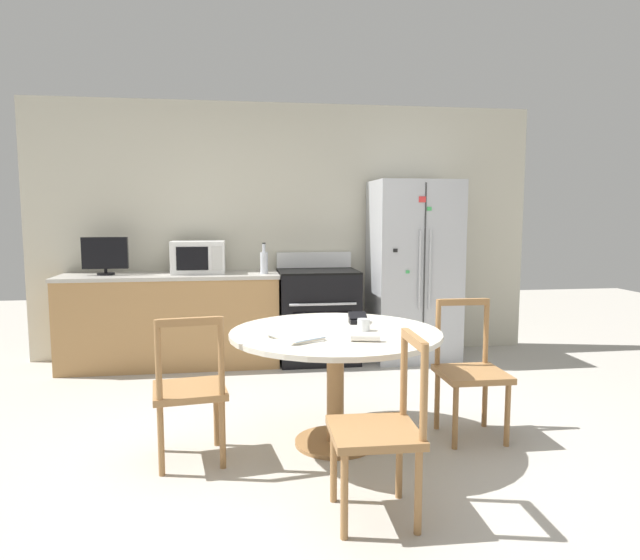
% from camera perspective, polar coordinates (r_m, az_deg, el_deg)
% --- Properties ---
extents(ground_plane, '(14.00, 14.00, 0.00)m').
position_cam_1_polar(ground_plane, '(3.68, 0.74, -17.02)').
color(ground_plane, '#B2ADA3').
extents(back_wall, '(5.20, 0.10, 2.60)m').
position_cam_1_polar(back_wall, '(6.00, -3.25, 4.93)').
color(back_wall, beige).
rests_on(back_wall, ground_plane).
extents(kitchen_counter, '(2.08, 0.64, 0.90)m').
position_cam_1_polar(kitchen_counter, '(5.75, -14.62, -3.87)').
color(kitchen_counter, '#AD7F4C').
rests_on(kitchen_counter, ground_plane).
extents(refrigerator, '(0.84, 0.72, 1.81)m').
position_cam_1_polar(refrigerator, '(5.87, 9.30, 0.93)').
color(refrigerator, '#B2B5BA').
rests_on(refrigerator, ground_plane).
extents(oven_range, '(0.78, 0.68, 1.08)m').
position_cam_1_polar(oven_range, '(5.74, -0.22, -3.49)').
color(oven_range, black).
rests_on(oven_range, ground_plane).
extents(microwave, '(0.51, 0.38, 0.32)m').
position_cam_1_polar(microwave, '(5.68, -12.05, 2.26)').
color(microwave, white).
rests_on(microwave, kitchen_counter).
extents(countertop_tv, '(0.42, 0.16, 0.36)m').
position_cam_1_polar(countertop_tv, '(5.76, -20.70, 2.39)').
color(countertop_tv, black).
rests_on(countertop_tv, kitchen_counter).
extents(counter_bottle, '(0.07, 0.07, 0.30)m').
position_cam_1_polar(counter_bottle, '(5.54, -5.62, 1.82)').
color(counter_bottle, silver).
rests_on(counter_bottle, kitchen_counter).
extents(dining_table, '(1.33, 1.33, 0.74)m').
position_cam_1_polar(dining_table, '(3.64, 1.55, -7.03)').
color(dining_table, beige).
rests_on(dining_table, ground_plane).
extents(dining_chair_left, '(0.47, 0.47, 0.90)m').
position_cam_1_polar(dining_chair_left, '(3.51, -12.90, -10.77)').
color(dining_chair_left, '#9E7042').
rests_on(dining_chair_left, ground_plane).
extents(dining_chair_right, '(0.43, 0.43, 0.90)m').
position_cam_1_polar(dining_chair_right, '(3.95, 14.79, -8.89)').
color(dining_chair_right, '#9E7042').
rests_on(dining_chair_right, ground_plane).
extents(dining_chair_near, '(0.43, 0.43, 0.90)m').
position_cam_1_polar(dining_chair_near, '(2.85, 6.04, -14.79)').
color(dining_chair_near, '#9E7042').
rests_on(dining_chair_near, ground_plane).
extents(candle_glass, '(0.08, 0.08, 0.08)m').
position_cam_1_polar(candle_glass, '(3.62, 4.39, -4.57)').
color(candle_glass, silver).
rests_on(candle_glass, dining_table).
extents(folded_napkin, '(0.18, 0.09, 0.05)m').
position_cam_1_polar(folded_napkin, '(3.32, 4.58, -5.70)').
color(folded_napkin, silver).
rests_on(folded_napkin, dining_table).
extents(wallet, '(0.13, 0.13, 0.07)m').
position_cam_1_polar(wallet, '(3.87, 3.82, -3.91)').
color(wallet, black).
rests_on(wallet, dining_table).
extents(mail_stack, '(0.34, 0.37, 0.02)m').
position_cam_1_polar(mail_stack, '(3.39, -2.48, -5.69)').
color(mail_stack, white).
rests_on(mail_stack, dining_table).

